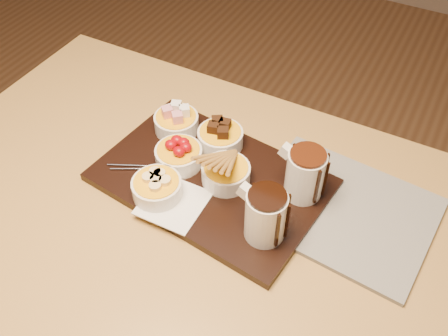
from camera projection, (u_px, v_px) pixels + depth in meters
The scene contains 12 objects.
dining_table at pixel (189, 233), 1.08m from camera, with size 1.20×0.80×0.75m.
serving_board at pixel (211, 180), 1.04m from camera, with size 0.46×0.30×0.02m, color black.
napkin at pixel (174, 203), 0.98m from camera, with size 0.12×0.12×0.00m, color white.
bowl_marshmallows at pixel (176, 123), 1.12m from camera, with size 0.10×0.10×0.04m, color white.
bowl_cake at pixel (220, 138), 1.09m from camera, with size 0.10×0.10×0.04m, color white.
bowl_strawberries at pixel (179, 156), 1.05m from camera, with size 0.10×0.10×0.04m, color white.
bowl_biscotti at pixel (226, 174), 1.01m from camera, with size 0.10×0.10×0.04m, color white.
bowl_bananas at pixel (157, 188), 0.99m from camera, with size 0.10×0.10×0.04m, color white.
pitcher_dark_chocolate at pixel (266, 216), 0.90m from camera, with size 0.08×0.08×0.10m, color silver.
pitcher_milk_chocolate at pixel (305, 175), 0.97m from camera, with size 0.08×0.08×0.10m, color silver.
fondue_skewers at pixel (168, 167), 1.05m from camera, with size 0.26×0.03×0.01m, color silver, non-canonical shape.
newspaper at pixel (342, 210), 0.99m from camera, with size 0.35×0.28×0.01m, color beige.
Camera 1 is at (0.37, -0.53, 1.53)m, focal length 40.00 mm.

